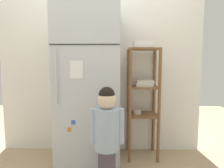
# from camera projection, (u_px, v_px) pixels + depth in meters

# --- Properties ---
(ground_plane) EXTENTS (6.00, 6.00, 0.00)m
(ground_plane) POSITION_uv_depth(u_px,v_px,m) (99.00, 161.00, 2.32)
(ground_plane) COLOR tan
(kitchen_wall_back) EXTENTS (2.60, 0.03, 2.28)m
(kitchen_wall_back) POSITION_uv_depth(u_px,v_px,m) (100.00, 64.00, 2.55)
(kitchen_wall_back) COLOR silver
(kitchen_wall_back) RESTS_ON ground
(refrigerator) EXTENTS (0.70, 0.64, 1.78)m
(refrigerator) POSITION_uv_depth(u_px,v_px,m) (89.00, 87.00, 2.25)
(refrigerator) COLOR silver
(refrigerator) RESTS_ON ground
(child_standing) EXTENTS (0.31, 0.23, 0.96)m
(child_standing) POSITION_uv_depth(u_px,v_px,m) (107.00, 129.00, 1.75)
(child_standing) COLOR #564959
(child_standing) RESTS_ON ground
(pantry_shelf_unit) EXTENTS (0.37, 0.34, 1.33)m
(pantry_shelf_unit) POSITION_uv_depth(u_px,v_px,m) (143.00, 93.00, 2.38)
(pantry_shelf_unit) COLOR brown
(pantry_shelf_unit) RESTS_ON ground
(fruit_bin) EXTENTS (0.22, 0.19, 0.09)m
(fruit_bin) POSITION_uv_depth(u_px,v_px,m) (143.00, 45.00, 2.30)
(fruit_bin) COLOR white
(fruit_bin) RESTS_ON pantry_shelf_unit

